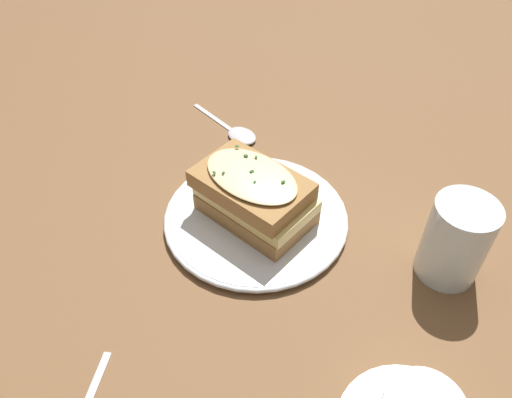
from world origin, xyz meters
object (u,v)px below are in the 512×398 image
Objects in this scene: dinner_plate at (256,217)px; sandwich at (254,195)px; water_glass at (456,240)px; spoon at (238,133)px.

sandwich is at bearing -98.59° from dinner_plate.
water_glass reaches higher than spoon.
spoon is at bearing -160.42° from dinner_plate.
dinner_plate is at bearing 81.41° from sandwich.
water_glass is at bearing 81.55° from dinner_plate.
sandwich is at bearing 56.23° from spoon.
water_glass reaches higher than dinner_plate.
dinner_plate is 0.27m from water_glass.
sandwich is 1.29× the size of spoon.
sandwich is (-0.00, -0.00, 0.04)m from dinner_plate.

